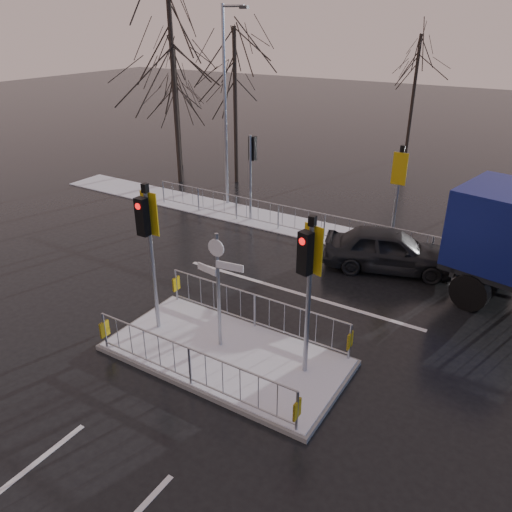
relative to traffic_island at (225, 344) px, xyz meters
The scene contains 11 objects.
ground 0.39m from the traffic_island, 42.90° to the right, with size 120.00×120.00×0.00m, color black.
snow_verge 8.60m from the traffic_island, 89.92° to the left, with size 30.00×2.00×0.04m, color silver.
lane_markings 0.52m from the traffic_island, 88.07° to the right, with size 8.00×11.38×0.01m.
traffic_island is the anchor object (origin of this frame).
far_kerb_fixtures 8.11m from the traffic_island, 87.84° to the left, with size 18.00×0.65×3.83m.
car_far_lane 7.10m from the traffic_island, 74.72° to the left, with size 1.72×4.27×1.46m, color black.
tree_near_a 16.23m from the traffic_island, 133.66° to the left, with size 4.75×4.75×8.97m.
tree_near_b 15.57m from the traffic_island, 122.60° to the left, with size 4.00×4.00×7.55m.
tree_near_c 18.84m from the traffic_island, 132.79° to the left, with size 3.50×3.50×6.61m.
tree_far_a 22.52m from the traffic_island, 95.17° to the left, with size 3.75×3.75×7.08m.
street_lamp_left 12.17m from the traffic_island, 124.07° to the left, with size 1.25×0.18×8.20m.
Camera 1 is at (5.99, -8.27, 7.67)m, focal length 35.00 mm.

